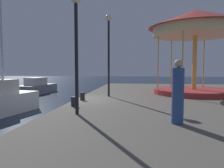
{
  "coord_description": "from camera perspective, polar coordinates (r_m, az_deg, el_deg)",
  "views": [
    {
      "loc": [
        3.2,
        -10.87,
        2.36
      ],
      "look_at": [
        1.45,
        3.79,
        1.34
      ],
      "focal_mm": 34.07,
      "sensor_mm": 36.0,
      "label": 1
    }
  ],
  "objects": [
    {
      "name": "quay_dock",
      "position": [
        11.63,
        25.08,
        -6.13
      ],
      "size": [
        13.67,
        24.8,
        0.8
      ],
      "primitive_type": "cube",
      "color": "#5B564F",
      "rests_on": "ground"
    },
    {
      "name": "motorboat_grey",
      "position": [
        22.36,
        -19.51,
        -0.83
      ],
      "size": [
        2.5,
        4.74,
        1.55
      ],
      "color": "gray",
      "rests_on": "ground"
    },
    {
      "name": "lamp_post_mid_promenade",
      "position": [
        12.32,
        -0.9,
        11.34
      ],
      "size": [
        0.36,
        0.36,
        4.65
      ],
      "color": "black",
      "rests_on": "quay_dock"
    },
    {
      "name": "ground_plane",
      "position": [
        11.57,
        -9.47,
        -7.87
      ],
      "size": [
        120.0,
        120.0,
        0.0
      ],
      "primitive_type": "plane",
      "color": "#162338"
    },
    {
      "name": "carousel",
      "position": [
        14.65,
        21.46,
        12.97
      ],
      "size": [
        5.83,
        5.83,
        5.26
      ],
      "color": "#B23333",
      "rests_on": "quay_dock"
    },
    {
      "name": "lamp_post_near_edge",
      "position": [
        7.56,
        -9.6,
        13.7
      ],
      "size": [
        0.36,
        0.36,
        4.14
      ],
      "color": "black",
      "rests_on": "quay_dock"
    },
    {
      "name": "bollard_north",
      "position": [
        9.2,
        -10.22,
        -4.62
      ],
      "size": [
        0.24,
        0.24,
        0.4
      ],
      "primitive_type": "cylinder",
      "color": "#2D2D33",
      "rests_on": "quay_dock"
    },
    {
      "name": "bollard_south",
      "position": [
        10.89,
        -7.92,
        -3.26
      ],
      "size": [
        0.24,
        0.24,
        0.4
      ],
      "primitive_type": "cylinder",
      "color": "#2D2D33",
      "rests_on": "quay_dock"
    },
    {
      "name": "person_near_carousel",
      "position": [
        6.37,
        17.25,
        -2.5
      ],
      "size": [
        0.34,
        0.34,
        1.84
      ],
      "color": "#2D4C8C",
      "rests_on": "quay_dock"
    }
  ]
}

